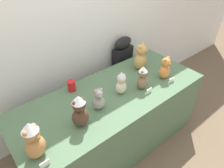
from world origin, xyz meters
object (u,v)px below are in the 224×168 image
object	(u,v)px
teddy_bear_cocoa	(80,111)
teddy_bear_ginger	(165,69)
instrument_case	(122,71)
display_table	(112,120)
teddy_bear_ash	(99,100)
teddy_bear_caramel	(34,141)
party_cup_red	(72,86)
teddy_bear_mocha	(142,78)
teddy_bear_honey	(141,58)
teddy_bear_cream	(121,83)

from	to	relation	value
teddy_bear_cocoa	teddy_bear_ginger	bearing A→B (deg)	6.79
instrument_case	display_table	bearing A→B (deg)	-145.89
teddy_bear_ash	teddy_bear_ginger	xyz separation A→B (m)	(0.83, -0.06, 0.01)
teddy_bear_caramel	party_cup_red	distance (m)	0.76
display_table	teddy_bear_ash	bearing A→B (deg)	-159.09
party_cup_red	teddy_bear_ginger	bearing A→B (deg)	-26.57
teddy_bear_caramel	teddy_bear_ginger	bearing A→B (deg)	-21.81
instrument_case	teddy_bear_ash	world-z (taller)	instrument_case
teddy_bear_mocha	teddy_bear_caramel	xyz separation A→B (m)	(-1.13, -0.08, 0.03)
display_table	teddy_bear_honey	bearing A→B (deg)	15.89
teddy_bear_cocoa	teddy_bear_cream	world-z (taller)	teddy_bear_cocoa
teddy_bear_caramel	party_cup_red	size ratio (longest dim) A/B	2.97
teddy_bear_ash	teddy_bear_mocha	size ratio (longest dim) A/B	0.86
teddy_bear_mocha	teddy_bear_cream	distance (m)	0.22
teddy_bear_ash	teddy_bear_mocha	distance (m)	0.51
instrument_case	teddy_bear_ash	bearing A→B (deg)	-150.34
instrument_case	teddy_bear_caramel	size ratio (longest dim) A/B	3.05
display_table	teddy_bear_cream	size ratio (longest dim) A/B	8.11
teddy_bear_cream	teddy_bear_caramel	bearing A→B (deg)	-161.69
teddy_bear_mocha	teddy_bear_honey	size ratio (longest dim) A/B	0.83
teddy_bear_ash	teddy_bear_mocha	xyz separation A→B (m)	(0.51, -0.03, 0.02)
instrument_case	teddy_bear_caramel	xyz separation A→B (m)	(-1.46, -0.73, 0.41)
instrument_case	teddy_bear_honey	size ratio (longest dim) A/B	3.21
teddy_bear_ash	teddy_bear_honey	distance (m)	0.80
teddy_bear_cocoa	teddy_bear_cream	bearing A→B (deg)	17.61
teddy_bear_cocoa	teddy_bear_caramel	distance (m)	0.40
display_table	teddy_bear_cream	distance (m)	0.51
teddy_bear_ginger	teddy_bear_cocoa	bearing A→B (deg)	173.68
display_table	party_cup_red	xyz separation A→B (m)	(-0.27, 0.30, 0.43)
instrument_case	teddy_bear_cream	size ratio (longest dim) A/B	4.07
display_table	teddy_bear_honey	distance (m)	0.77
instrument_case	teddy_bear_cocoa	xyz separation A→B (m)	(-1.07, -0.68, 0.40)
teddy_bear_cocoa	party_cup_red	distance (m)	0.49
teddy_bear_ash	teddy_bear_mocha	world-z (taller)	teddy_bear_mocha
teddy_bear_cocoa	teddy_bear_mocha	world-z (taller)	teddy_bear_cocoa
instrument_case	teddy_bear_honey	bearing A→B (deg)	-107.49
teddy_bear_ginger	teddy_bear_cream	xyz separation A→B (m)	(-0.53, 0.10, 0.00)
party_cup_red	teddy_bear_mocha	bearing A→B (deg)	-36.45
teddy_bear_cocoa	teddy_bear_cream	distance (m)	0.54
display_table	teddy_bear_ginger	bearing A→B (deg)	-13.18
instrument_case	party_cup_red	bearing A→B (deg)	-172.05
teddy_bear_ginger	teddy_bear_caramel	xyz separation A→B (m)	(-1.45, -0.05, 0.04)
instrument_case	teddy_bear_mocha	distance (m)	0.82
teddy_bear_ginger	party_cup_red	bearing A→B (deg)	146.82
teddy_bear_ash	teddy_bear_mocha	bearing A→B (deg)	11.04
instrument_case	party_cup_red	size ratio (longest dim) A/B	9.07
teddy_bear_caramel	party_cup_red	world-z (taller)	teddy_bear_caramel
teddy_bear_ginger	party_cup_red	xyz separation A→B (m)	(-0.88, 0.44, -0.06)
teddy_bear_cream	teddy_bear_mocha	bearing A→B (deg)	-10.10
teddy_bear_honey	party_cup_red	world-z (taller)	teddy_bear_honey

